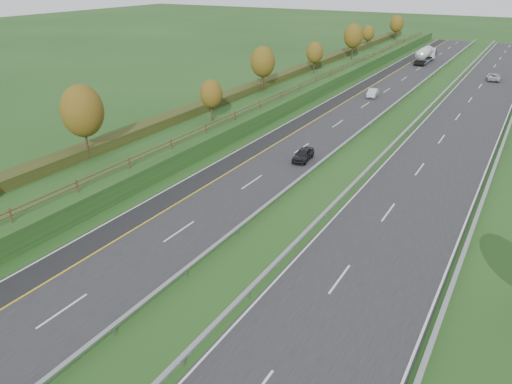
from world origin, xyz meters
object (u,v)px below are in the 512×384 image
road_tanker (425,55)px  car_dark_near (303,154)px  car_oncoming (494,77)px  car_small_far (431,52)px  car_silver_mid (373,93)px

road_tanker → car_dark_near: bearing=-88.0°
car_oncoming → car_dark_near: bearing=71.1°
car_dark_near → car_oncoming: (13.66, 58.42, -0.02)m
road_tanker → car_small_far: bearing=95.4°
road_tanker → car_dark_near: size_ratio=2.78×
road_tanker → car_silver_mid: (-0.06, -38.65, -1.15)m
car_dark_near → car_small_far: (-3.71, 84.60, 0.04)m
car_silver_mid → car_small_far: size_ratio=0.81×
car_silver_mid → car_oncoming: size_ratio=0.85×
car_dark_near → car_small_far: bearing=87.2°
car_dark_near → car_small_far: size_ratio=0.80×
car_dark_near → car_oncoming: car_dark_near is taller
car_small_far → car_oncoming: car_small_far is taller
road_tanker → car_oncoming: bearing=-40.7°
car_silver_mid → car_oncoming: bearing=49.1°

